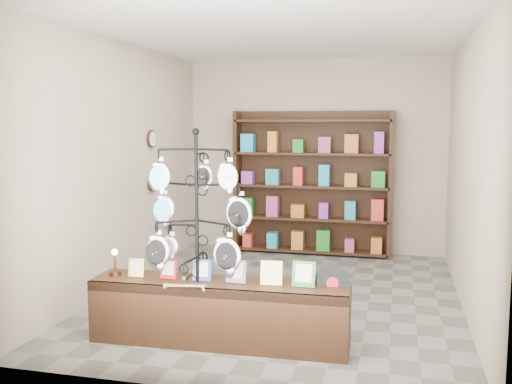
# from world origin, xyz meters

# --- Properties ---
(ground) EXTENTS (5.00, 5.00, 0.00)m
(ground) POSITION_xyz_m (0.00, 0.00, 0.00)
(ground) COLOR slate
(ground) RESTS_ON ground
(room_envelope) EXTENTS (5.00, 5.00, 5.00)m
(room_envelope) POSITION_xyz_m (0.00, 0.00, 1.85)
(room_envelope) COLOR #C2B29C
(room_envelope) RESTS_ON ground
(display_tree) EXTENTS (1.01, 0.88, 1.96)m
(display_tree) POSITION_xyz_m (-0.47, -1.60, 1.13)
(display_tree) COLOR black
(display_tree) RESTS_ON ground
(front_shelf) EXTENTS (2.37, 0.56, 0.83)m
(front_shelf) POSITION_xyz_m (-0.27, -1.57, 0.29)
(front_shelf) COLOR black
(front_shelf) RESTS_ON ground
(back_shelving) EXTENTS (2.42, 0.36, 2.20)m
(back_shelving) POSITION_xyz_m (0.00, 2.30, 1.03)
(back_shelving) COLOR black
(back_shelving) RESTS_ON ground
(wall_clocks) EXTENTS (0.03, 0.24, 0.84)m
(wall_clocks) POSITION_xyz_m (-1.97, 0.80, 1.50)
(wall_clocks) COLOR black
(wall_clocks) RESTS_ON ground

